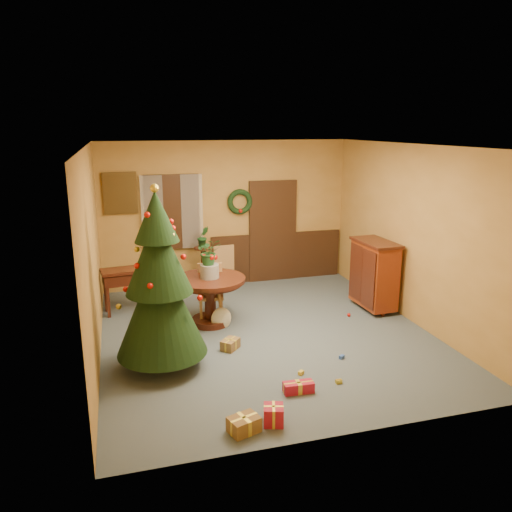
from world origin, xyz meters
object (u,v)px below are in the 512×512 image
object	(u,v)px
sideboard	(374,273)
dining_table	(210,292)
writing_desk	(128,279)
chair_near	(210,290)
christmas_tree	(159,284)

from	to	relation	value
sideboard	dining_table	bearing A→B (deg)	178.15
dining_table	writing_desk	size ratio (longest dim) A/B	1.25
chair_near	writing_desk	bearing A→B (deg)	150.56
writing_desk	sideboard	world-z (taller)	sideboard
writing_desk	sideboard	bearing A→B (deg)	-14.08
writing_desk	chair_near	bearing A→B (deg)	-29.44
dining_table	sideboard	xyz separation A→B (m)	(2.91, -0.09, 0.11)
writing_desk	dining_table	bearing A→B (deg)	-36.92
chair_near	christmas_tree	world-z (taller)	christmas_tree
writing_desk	sideboard	xyz separation A→B (m)	(4.18, -1.05, 0.08)
dining_table	chair_near	distance (m)	0.22
dining_table	christmas_tree	xyz separation A→B (m)	(-0.90, -1.32, 0.62)
chair_near	writing_desk	distance (m)	1.51
dining_table	chair_near	size ratio (longest dim) A/B	1.22
sideboard	writing_desk	bearing A→B (deg)	165.92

